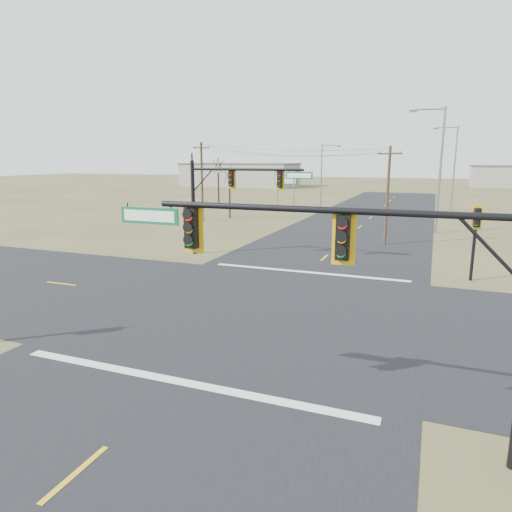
{
  "coord_description": "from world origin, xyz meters",
  "views": [
    {
      "loc": [
        6.87,
        -18.72,
        6.76
      ],
      "look_at": [
        -0.84,
        1.0,
        2.26
      ],
      "focal_mm": 32.0,
      "sensor_mm": 36.0,
      "label": 1
    }
  ],
  "objects_px": {
    "utility_pole_near": "(388,194)",
    "streetlight_a": "(438,163)",
    "streetlight_c": "(323,175)",
    "bare_tree_a": "(229,175)",
    "mast_arm_far": "(232,188)",
    "pedestal_signal_ne": "(476,226)",
    "highway_sign": "(286,182)",
    "bare_tree_b": "(218,165)",
    "utility_pole_far": "(202,181)",
    "streetlight_b": "(453,164)",
    "mast_arm_near": "(341,256)"
  },
  "relations": [
    {
      "from": "pedestal_signal_ne",
      "to": "streetlight_a",
      "type": "xyz_separation_m",
      "value": [
        -2.21,
        17.91,
        3.22
      ]
    },
    {
      "from": "utility_pole_far",
      "to": "highway_sign",
      "type": "bearing_deg",
      "value": 61.27
    },
    {
      "from": "utility_pole_near",
      "to": "streetlight_a",
      "type": "xyz_separation_m",
      "value": [
        3.53,
        8.05,
        2.28
      ]
    },
    {
      "from": "mast_arm_near",
      "to": "streetlight_b",
      "type": "xyz_separation_m",
      "value": [
        3.84,
        56.47,
        1.68
      ]
    },
    {
      "from": "mast_arm_far",
      "to": "highway_sign",
      "type": "distance_m",
      "value": 27.53
    },
    {
      "from": "streetlight_a",
      "to": "streetlight_b",
      "type": "height_order",
      "value": "streetlight_a"
    },
    {
      "from": "streetlight_b",
      "to": "streetlight_a",
      "type": "bearing_deg",
      "value": -114.19
    },
    {
      "from": "bare_tree_a",
      "to": "mast_arm_near",
      "type": "bearing_deg",
      "value": -61.92
    },
    {
      "from": "mast_arm_far",
      "to": "utility_pole_near",
      "type": "height_order",
      "value": "utility_pole_near"
    },
    {
      "from": "streetlight_b",
      "to": "mast_arm_far",
      "type": "bearing_deg",
      "value": -130.51
    },
    {
      "from": "pedestal_signal_ne",
      "to": "utility_pole_far",
      "type": "relative_size",
      "value": 0.5
    },
    {
      "from": "bare_tree_a",
      "to": "mast_arm_far",
      "type": "bearing_deg",
      "value": -64.86
    },
    {
      "from": "streetlight_c",
      "to": "utility_pole_far",
      "type": "bearing_deg",
      "value": -157.11
    },
    {
      "from": "mast_arm_near",
      "to": "streetlight_b",
      "type": "relative_size",
      "value": 0.93
    },
    {
      "from": "utility_pole_near",
      "to": "utility_pole_far",
      "type": "bearing_deg",
      "value": 160.5
    },
    {
      "from": "mast_arm_near",
      "to": "streetlight_c",
      "type": "bearing_deg",
      "value": 99.86
    },
    {
      "from": "mast_arm_far",
      "to": "streetlight_c",
      "type": "distance_m",
      "value": 27.37
    },
    {
      "from": "pedestal_signal_ne",
      "to": "streetlight_a",
      "type": "distance_m",
      "value": 18.33
    },
    {
      "from": "streetlight_b",
      "to": "streetlight_c",
      "type": "xyz_separation_m",
      "value": [
        -14.97,
        -10.81,
        -1.38
      ]
    },
    {
      "from": "mast_arm_near",
      "to": "streetlight_c",
      "type": "distance_m",
      "value": 47.0
    },
    {
      "from": "highway_sign",
      "to": "bare_tree_a",
      "type": "xyz_separation_m",
      "value": [
        -4.47,
        -7.37,
        1.14
      ]
    },
    {
      "from": "streetlight_c",
      "to": "bare_tree_b",
      "type": "bearing_deg",
      "value": 143.47
    },
    {
      "from": "utility_pole_near",
      "to": "bare_tree_b",
      "type": "distance_m",
      "value": 34.02
    },
    {
      "from": "pedestal_signal_ne",
      "to": "highway_sign",
      "type": "distance_m",
      "value": 34.55
    },
    {
      "from": "bare_tree_a",
      "to": "utility_pole_far",
      "type": "bearing_deg",
      "value": -113.34
    },
    {
      "from": "utility_pole_near",
      "to": "streetlight_c",
      "type": "height_order",
      "value": "streetlight_c"
    },
    {
      "from": "streetlight_a",
      "to": "streetlight_c",
      "type": "xyz_separation_m",
      "value": [
        -13.12,
        10.53,
        -1.57
      ]
    },
    {
      "from": "streetlight_a",
      "to": "bare_tree_a",
      "type": "xyz_separation_m",
      "value": [
        -22.27,
        2.88,
        -1.38
      ]
    },
    {
      "from": "pedestal_signal_ne",
      "to": "highway_sign",
      "type": "height_order",
      "value": "highway_sign"
    },
    {
      "from": "pedestal_signal_ne",
      "to": "highway_sign",
      "type": "bearing_deg",
      "value": 110.07
    },
    {
      "from": "pedestal_signal_ne",
      "to": "utility_pole_far",
      "type": "bearing_deg",
      "value": 131.49
    },
    {
      "from": "utility_pole_near",
      "to": "utility_pole_far",
      "type": "height_order",
      "value": "utility_pole_far"
    },
    {
      "from": "utility_pole_far",
      "to": "streetlight_b",
      "type": "relative_size",
      "value": 0.78
    },
    {
      "from": "streetlight_a",
      "to": "bare_tree_b",
      "type": "distance_m",
      "value": 32.48
    },
    {
      "from": "mast_arm_far",
      "to": "pedestal_signal_ne",
      "type": "relative_size",
      "value": 2.05
    },
    {
      "from": "mast_arm_near",
      "to": "utility_pole_near",
      "type": "bearing_deg",
      "value": 89.43
    },
    {
      "from": "highway_sign",
      "to": "mast_arm_far",
      "type": "bearing_deg",
      "value": -93.09
    },
    {
      "from": "utility_pole_far",
      "to": "highway_sign",
      "type": "distance_m",
      "value": 12.66
    },
    {
      "from": "pedestal_signal_ne",
      "to": "streetlight_b",
      "type": "distance_m",
      "value": 39.36
    },
    {
      "from": "mast_arm_far",
      "to": "bare_tree_b",
      "type": "distance_m",
      "value": 35.02
    },
    {
      "from": "streetlight_a",
      "to": "pedestal_signal_ne",
      "type": "bearing_deg",
      "value": -102.5
    },
    {
      "from": "highway_sign",
      "to": "bare_tree_b",
      "type": "relative_size",
      "value": 0.72
    },
    {
      "from": "mast_arm_near",
      "to": "streetlight_a",
      "type": "bearing_deg",
      "value": 82.92
    },
    {
      "from": "utility_pole_far",
      "to": "pedestal_signal_ne",
      "type": "bearing_deg",
      "value": -33.19
    },
    {
      "from": "highway_sign",
      "to": "streetlight_c",
      "type": "distance_m",
      "value": 4.78
    },
    {
      "from": "highway_sign",
      "to": "pedestal_signal_ne",
      "type": "bearing_deg",
      "value": -67.69
    },
    {
      "from": "bare_tree_a",
      "to": "bare_tree_b",
      "type": "xyz_separation_m",
      "value": [
        -6.94,
        11.31,
        0.97
      ]
    },
    {
      "from": "mast_arm_far",
      "to": "pedestal_signal_ne",
      "type": "height_order",
      "value": "mast_arm_far"
    },
    {
      "from": "mast_arm_near",
      "to": "bare_tree_b",
      "type": "xyz_separation_m",
      "value": [
        -27.23,
        49.33,
        1.45
      ]
    },
    {
      "from": "streetlight_c",
      "to": "bare_tree_b",
      "type": "distance_m",
      "value": 16.54
    }
  ]
}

